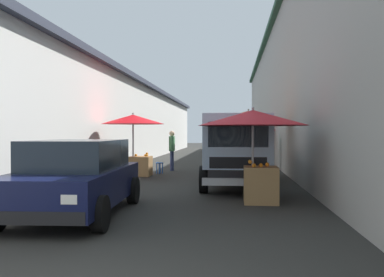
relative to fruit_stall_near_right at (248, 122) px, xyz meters
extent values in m
plane|color=#282826|center=(2.05, 2.01, -1.97)|extent=(90.00, 90.00, 0.00)
cube|color=silver|center=(4.30, 8.99, 0.14)|extent=(49.50, 7.00, 4.23)
cube|color=#383D4C|center=(4.30, 8.99, 2.38)|extent=(49.80, 7.50, 0.24)
cube|color=gray|center=(4.30, -4.97, 1.50)|extent=(49.50, 7.00, 6.94)
cube|color=#284C38|center=(4.30, -4.97, 5.09)|extent=(49.80, 7.50, 0.24)
cylinder|color=#9E9EA3|center=(0.01, -0.01, -0.79)|extent=(0.06, 0.06, 2.37)
cone|color=#D84C14|center=(0.01, -0.01, 0.22)|extent=(2.86, 2.86, 0.37)
sphere|color=#9E9EA3|center=(0.01, -0.01, 0.44)|extent=(0.07, 0.07, 0.07)
cube|color=#9E7547|center=(-0.11, 0.09, -1.62)|extent=(0.74, 0.76, 0.71)
sphere|color=orange|center=(-0.28, 0.06, -1.17)|extent=(0.09, 0.09, 0.09)
sphere|color=orange|center=(-0.22, 0.11, -1.22)|extent=(0.09, 0.09, 0.09)
sphere|color=orange|center=(-0.18, 0.34, -1.22)|extent=(0.09, 0.09, 0.09)
sphere|color=orange|center=(-0.07, 0.15, -1.22)|extent=(0.09, 0.09, 0.09)
cylinder|color=#9E9EA3|center=(5.52, -0.32, -0.88)|extent=(0.06, 0.06, 2.19)
cone|color=red|center=(5.52, -0.32, -0.03)|extent=(2.68, 2.68, 0.49)
sphere|color=#9E9EA3|center=(5.52, -0.32, 0.26)|extent=(0.07, 0.07, 0.07)
cube|color=#9E7547|center=(5.39, -0.08, -1.60)|extent=(0.75, 0.78, 0.75)
sphere|color=orange|center=(5.43, 0.07, -1.17)|extent=(0.09, 0.09, 0.09)
sphere|color=orange|center=(5.32, -0.30, -1.17)|extent=(0.09, 0.09, 0.09)
sphere|color=orange|center=(5.14, -0.06, -1.17)|extent=(0.09, 0.09, 0.09)
sphere|color=orange|center=(5.23, -0.19, -1.12)|extent=(0.09, 0.09, 0.09)
sphere|color=orange|center=(5.36, -0.28, -1.17)|extent=(0.09, 0.09, 0.09)
sphere|color=orange|center=(5.24, -0.01, -1.17)|extent=(0.09, 0.09, 0.09)
cylinder|color=#9E9EA3|center=(-0.17, 4.16, -0.85)|extent=(0.06, 0.06, 2.25)
cone|color=red|center=(-0.17, 4.16, 0.11)|extent=(2.29, 2.29, 0.34)
sphere|color=#9E9EA3|center=(-0.17, 4.16, 0.32)|extent=(0.07, 0.07, 0.07)
cube|color=#9E7547|center=(0.04, 3.93, -1.61)|extent=(0.79, 0.76, 0.72)
sphere|color=orange|center=(0.00, 3.68, -1.21)|extent=(0.09, 0.09, 0.09)
sphere|color=orange|center=(0.15, 3.71, -1.15)|extent=(0.09, 0.09, 0.09)
sphere|color=orange|center=(0.31, 3.74, -1.21)|extent=(0.09, 0.09, 0.09)
sphere|color=orange|center=(0.03, 4.09, -1.21)|extent=(0.09, 0.09, 0.09)
sphere|color=orange|center=(0.09, 3.76, -1.21)|extent=(0.09, 0.09, 0.09)
sphere|color=orange|center=(0.05, 4.11, -1.21)|extent=(0.09, 0.09, 0.09)
cylinder|color=#9E9EA3|center=(-5.19, 0.08, -0.91)|extent=(0.06, 0.06, 2.12)
cone|color=red|center=(-5.19, 0.08, -0.03)|extent=(2.52, 2.52, 0.36)
sphere|color=#9E9EA3|center=(-5.19, 0.08, 0.18)|extent=(0.07, 0.07, 0.07)
cube|color=#9E7547|center=(-5.33, -0.09, -1.56)|extent=(0.70, 0.75, 0.83)
sphere|color=orange|center=(-5.22, 0.14, -1.05)|extent=(0.09, 0.09, 0.09)
sphere|color=orange|center=(-5.49, -0.08, -1.10)|extent=(0.09, 0.09, 0.09)
sphere|color=orange|center=(-5.55, 0.07, -1.10)|extent=(0.09, 0.09, 0.09)
sphere|color=orange|center=(-5.25, -0.25, -1.10)|extent=(0.09, 0.09, 0.09)
cube|color=#0F1438|center=(-7.03, 3.57, -1.40)|extent=(3.98, 1.90, 0.64)
cube|color=#19232D|center=(-6.88, 3.57, -0.80)|extent=(2.41, 1.62, 0.56)
cube|color=black|center=(-8.94, 3.48, -1.62)|extent=(0.18, 1.65, 0.20)
cube|color=silver|center=(-8.93, 2.89, -1.34)|extent=(0.07, 0.24, 0.14)
cylinder|color=black|center=(-8.32, 2.64, -1.67)|extent=(0.61, 0.23, 0.60)
cylinder|color=black|center=(-5.67, 2.77, -1.67)|extent=(0.61, 0.23, 0.60)
cylinder|color=black|center=(-5.75, 4.49, -1.67)|extent=(0.61, 0.23, 0.60)
cube|color=black|center=(-2.26, 0.46, -1.47)|extent=(4.83, 1.58, 0.36)
cube|color=#ADC6E0|center=(-3.89, 0.43, -0.59)|extent=(1.57, 1.78, 1.40)
cube|color=#19232D|center=(-4.63, 0.41, -0.42)|extent=(0.09, 1.47, 0.63)
cube|color=#19232D|center=(-3.89, 0.43, -0.42)|extent=(1.08, 1.80, 0.45)
cube|color=black|center=(-4.64, 0.41, -1.11)|extent=(0.09, 1.40, 0.28)
cube|color=silver|center=(-4.72, 0.41, -1.57)|extent=(0.16, 1.75, 0.18)
cube|color=gray|center=(-1.42, -0.34, -1.04)|extent=(3.16, 0.13, 0.50)
cube|color=gray|center=(-1.46, 1.30, -1.04)|extent=(3.16, 0.13, 0.50)
cube|color=gray|center=(0.11, 0.52, -1.04)|extent=(0.10, 1.65, 0.50)
cylinder|color=black|center=(-3.87, -0.45, -1.61)|extent=(0.72, 0.24, 0.72)
cylinder|color=black|center=(-3.91, 1.30, -1.61)|extent=(0.72, 0.24, 0.72)
cylinder|color=black|center=(-0.80, -0.38, -1.61)|extent=(0.72, 0.24, 0.72)
cylinder|color=black|center=(-0.84, 1.37, -1.61)|extent=(0.72, 0.24, 0.72)
cylinder|color=navy|center=(2.12, 3.08, -1.56)|extent=(0.14, 0.14, 0.83)
cylinder|color=navy|center=(2.28, 3.09, -1.56)|extent=(0.14, 0.14, 0.83)
cube|color=#4C8C59|center=(2.20, 3.09, -0.84)|extent=(0.49, 0.22, 0.62)
sphere|color=tan|center=(2.20, 3.09, -0.41)|extent=(0.23, 0.23, 0.23)
cylinder|color=#4C8C59|center=(1.91, 3.07, -0.81)|extent=(0.08, 0.08, 0.56)
cylinder|color=#4C8C59|center=(2.49, 3.10, -0.81)|extent=(0.08, 0.08, 0.56)
cylinder|color=navy|center=(2.87, -0.93, -1.56)|extent=(0.14, 0.14, 0.83)
cylinder|color=navy|center=(2.71, -0.98, -1.56)|extent=(0.14, 0.14, 0.83)
cube|color=#4C8C59|center=(2.79, -0.96, -0.83)|extent=(0.52, 0.32, 0.62)
sphere|color=#A57A5B|center=(2.79, -0.96, -0.41)|extent=(0.23, 0.23, 0.23)
cylinder|color=#4C8C59|center=(3.07, -0.88, -0.80)|extent=(0.08, 0.08, 0.56)
cylinder|color=#4C8C59|center=(2.51, -1.03, -0.80)|extent=(0.08, 0.08, 0.56)
cylinder|color=#194CB2|center=(0.92, 3.38, -1.55)|extent=(0.30, 0.30, 0.03)
cylinder|color=#194CB2|center=(1.03, 3.38, -1.76)|extent=(0.04, 0.04, 0.42)
cylinder|color=#194CB2|center=(0.92, 3.49, -1.76)|extent=(0.04, 0.04, 0.42)
cylinder|color=#194CB2|center=(0.80, 3.38, -1.76)|extent=(0.04, 0.04, 0.42)
cylinder|color=#194CB2|center=(0.92, 3.27, -1.76)|extent=(0.04, 0.04, 0.42)
camera|label=1|loc=(-14.55, 0.53, -0.38)|focal=37.76mm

